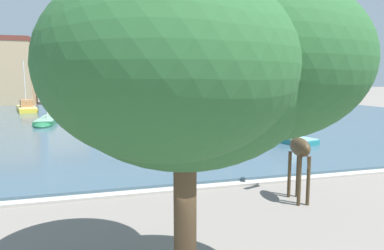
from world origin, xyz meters
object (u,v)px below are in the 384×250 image
sailboat_green (47,122)px  sailboat_white (181,105)px  shade_tree (188,62)px  giraffe_statue (298,148)px  sailboat_yellow (26,108)px  sailboat_teal (279,136)px  sailboat_black (230,116)px  sailboat_orange (57,113)px

sailboat_green → sailboat_white: bearing=40.0°
shade_tree → giraffe_statue: bearing=41.8°
sailboat_yellow → giraffe_statue: bearing=-67.9°
sailboat_white → sailboat_yellow: 22.02m
shade_tree → sailboat_teal: bearing=55.2°
sailboat_green → sailboat_white: sailboat_green is taller
sailboat_white → sailboat_yellow: bearing=177.6°
giraffe_statue → sailboat_black: sailboat_black is taller
giraffe_statue → sailboat_yellow: bearing=112.1°
sailboat_yellow → shade_tree: size_ratio=1.32×
sailboat_orange → sailboat_teal: bearing=-53.3°
sailboat_teal → sailboat_orange: (-17.55, 23.53, -0.07)m
sailboat_black → sailboat_orange: sailboat_black is taller
giraffe_statue → sailboat_black: (7.04, 24.69, -1.60)m
sailboat_black → shade_tree: size_ratio=1.38×
sailboat_white → giraffe_statue: bearing=-97.4°
sailboat_teal → sailboat_white: size_ratio=0.84×
sailboat_black → giraffe_statue: bearing=-105.9°
sailboat_black → sailboat_teal: bearing=-96.7°
giraffe_statue → sailboat_teal: sailboat_teal is taller
sailboat_teal → sailboat_orange: size_ratio=1.00×
sailboat_black → sailboat_green: size_ratio=1.20×
sailboat_teal → sailboat_green: sailboat_green is taller
sailboat_orange → sailboat_black: bearing=-27.0°
sailboat_yellow → sailboat_white: bearing=-2.4°
sailboat_black → sailboat_teal: 13.84m
sailboat_teal → sailboat_green: 22.99m
sailboat_teal → sailboat_yellow: size_ratio=0.81×
sailboat_yellow → shade_tree: 47.94m
giraffe_statue → shade_tree: bearing=-138.2°
sailboat_teal → sailboat_white: 29.42m
sailboat_black → sailboat_teal: sailboat_black is taller
sailboat_teal → sailboat_green: bearing=139.9°
sailboat_green → sailboat_yellow: (-4.59, 15.54, 0.20)m
sailboat_black → sailboat_white: (-1.79, 15.67, 0.09)m
giraffe_statue → shade_tree: 8.32m
sailboat_green → sailboat_orange: size_ratio=1.08×
sailboat_white → sailboat_orange: (-17.37, -5.89, -0.07)m
sailboat_white → shade_tree: sailboat_white is taller
sailboat_teal → sailboat_orange: bearing=126.7°
sailboat_white → shade_tree: size_ratio=1.26×
sailboat_green → sailboat_orange: sailboat_green is taller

